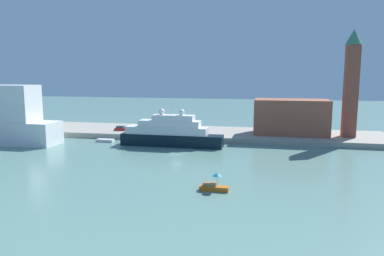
{
  "coord_description": "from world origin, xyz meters",
  "views": [
    {
      "loc": [
        21.65,
        -81.8,
        18.82
      ],
      "look_at": [
        2.44,
        6.0,
        5.57
      ],
      "focal_mm": 34.09,
      "sensor_mm": 36.0,
      "label": 1
    }
  ],
  "objects_px": {
    "small_motorboat": "(214,185)",
    "person_figure": "(132,128)",
    "work_barge": "(105,140)",
    "harbor_building": "(291,117)",
    "parked_car": "(121,129)",
    "large_yacht": "(170,133)",
    "mooring_bollard": "(187,135)",
    "bell_tower": "(351,80)"
  },
  "relations": [
    {
      "from": "small_motorboat",
      "to": "person_figure",
      "type": "relative_size",
      "value": 2.96
    },
    {
      "from": "small_motorboat",
      "to": "work_barge",
      "type": "height_order",
      "value": "small_motorboat"
    },
    {
      "from": "harbor_building",
      "to": "parked_car",
      "type": "xyz_separation_m",
      "value": [
        -51.27,
        -3.72,
        -4.48
      ]
    },
    {
      "from": "person_figure",
      "to": "harbor_building",
      "type": "bearing_deg",
      "value": 2.56
    },
    {
      "from": "small_motorboat",
      "to": "large_yacht",
      "type": "bearing_deg",
      "value": 116.2
    },
    {
      "from": "work_barge",
      "to": "harbor_building",
      "type": "height_order",
      "value": "harbor_building"
    },
    {
      "from": "harbor_building",
      "to": "mooring_bollard",
      "type": "bearing_deg",
      "value": -161.24
    },
    {
      "from": "harbor_building",
      "to": "bell_tower",
      "type": "height_order",
      "value": "bell_tower"
    },
    {
      "from": "large_yacht",
      "to": "person_figure",
      "type": "xyz_separation_m",
      "value": [
        -16.58,
        14.75,
        -1.07
      ]
    },
    {
      "from": "harbor_building",
      "to": "mooring_bollard",
      "type": "height_order",
      "value": "harbor_building"
    },
    {
      "from": "work_barge",
      "to": "person_figure",
      "type": "distance_m",
      "value": 13.44
    },
    {
      "from": "person_figure",
      "to": "mooring_bollard",
      "type": "distance_m",
      "value": 20.79
    },
    {
      "from": "large_yacht",
      "to": "mooring_bollard",
      "type": "bearing_deg",
      "value": 68.83
    },
    {
      "from": "small_motorboat",
      "to": "parked_car",
      "type": "bearing_deg",
      "value": 127.51
    },
    {
      "from": "small_motorboat",
      "to": "work_barge",
      "type": "relative_size",
      "value": 0.99
    },
    {
      "from": "work_barge",
      "to": "bell_tower",
      "type": "bearing_deg",
      "value": 11.97
    },
    {
      "from": "harbor_building",
      "to": "bell_tower",
      "type": "distance_m",
      "value": 18.91
    },
    {
      "from": "person_figure",
      "to": "mooring_bollard",
      "type": "relative_size",
      "value": 2.59
    },
    {
      "from": "parked_car",
      "to": "mooring_bollard",
      "type": "bearing_deg",
      "value": -15.1
    },
    {
      "from": "harbor_building",
      "to": "person_figure",
      "type": "height_order",
      "value": "harbor_building"
    },
    {
      "from": "large_yacht",
      "to": "work_barge",
      "type": "distance_m",
      "value": 19.83
    },
    {
      "from": "harbor_building",
      "to": "small_motorboat",
      "type": "bearing_deg",
      "value": -105.59
    },
    {
      "from": "parked_car",
      "to": "small_motorboat",
      "type": "bearing_deg",
      "value": -52.49
    },
    {
      "from": "bell_tower",
      "to": "person_figure",
      "type": "relative_size",
      "value": 18.36
    },
    {
      "from": "parked_car",
      "to": "large_yacht",
      "type": "bearing_deg",
      "value": -33.77
    },
    {
      "from": "work_barge",
      "to": "parked_car",
      "type": "height_order",
      "value": "parked_car"
    },
    {
      "from": "large_yacht",
      "to": "small_motorboat",
      "type": "height_order",
      "value": "large_yacht"
    },
    {
      "from": "parked_car",
      "to": "mooring_bollard",
      "type": "distance_m",
      "value": 23.27
    },
    {
      "from": "large_yacht",
      "to": "work_barge",
      "type": "xyz_separation_m",
      "value": [
        -19.53,
        1.77,
        -2.96
      ]
    },
    {
      "from": "person_figure",
      "to": "mooring_bollard",
      "type": "xyz_separation_m",
      "value": [
        19.34,
        -7.63,
        -0.43
      ]
    },
    {
      "from": "small_motorboat",
      "to": "harbor_building",
      "type": "relative_size",
      "value": 0.23
    },
    {
      "from": "work_barge",
      "to": "small_motorboat",
      "type": "bearing_deg",
      "value": -44.95
    },
    {
      "from": "large_yacht",
      "to": "bell_tower",
      "type": "bearing_deg",
      "value": 18.65
    },
    {
      "from": "mooring_bollard",
      "to": "parked_car",
      "type": "bearing_deg",
      "value": 164.9
    },
    {
      "from": "harbor_building",
      "to": "bell_tower",
      "type": "relative_size",
      "value": 0.71
    },
    {
      "from": "bell_tower",
      "to": "work_barge",
      "type": "bearing_deg",
      "value": -168.03
    },
    {
      "from": "work_barge",
      "to": "parked_car",
      "type": "distance_m",
      "value": 11.54
    },
    {
      "from": "bell_tower",
      "to": "harbor_building",
      "type": "bearing_deg",
      "value": 176.3
    },
    {
      "from": "work_barge",
      "to": "person_figure",
      "type": "xyz_separation_m",
      "value": [
        2.95,
        12.98,
        1.89
      ]
    },
    {
      "from": "small_motorboat",
      "to": "bell_tower",
      "type": "height_order",
      "value": "bell_tower"
    },
    {
      "from": "harbor_building",
      "to": "parked_car",
      "type": "bearing_deg",
      "value": -175.85
    },
    {
      "from": "large_yacht",
      "to": "harbor_building",
      "type": "relative_size",
      "value": 1.3
    }
  ]
}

